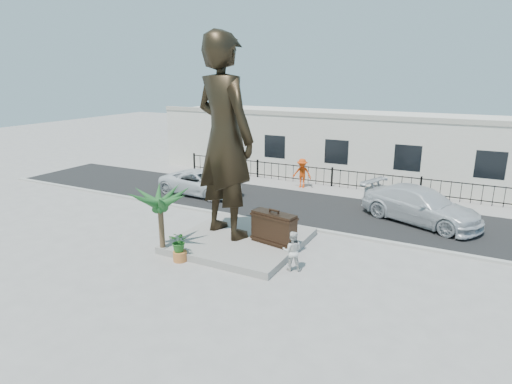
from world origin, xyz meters
TOP-DOWN VIEW (x-y plane):
  - ground at (0.00, 0.00)m, footprint 100.00×100.00m
  - street at (0.00, 8.00)m, footprint 40.00×7.00m
  - curb at (0.00, 4.50)m, footprint 40.00×0.25m
  - far_sidewalk at (0.00, 12.00)m, footprint 40.00×2.50m
  - plinth at (-0.50, 1.50)m, footprint 5.20×5.20m
  - fence at (0.00, 12.80)m, footprint 22.00×0.10m
  - building at (0.00, 17.00)m, footprint 28.00×7.00m
  - statue at (-1.32, 1.67)m, footprint 3.63×2.95m
  - suitcase at (1.08, 1.54)m, footprint 2.02×0.96m
  - tourist at (2.50, 0.17)m, footprint 0.91×0.81m
  - car_white at (-6.59, 7.30)m, footprint 5.33×2.63m
  - car_silver at (6.06, 8.12)m, footprint 6.44×4.44m
  - worker at (-1.65, 11.62)m, footprint 1.28×0.81m
  - palm_tree at (-2.83, -0.92)m, footprint 1.80×1.80m
  - planter at (-1.77, -1.16)m, footprint 0.56×0.56m
  - shrub at (-1.77, -1.16)m, footprint 0.80×0.71m

SIDE VIEW (x-z plane):
  - ground at x=0.00m, z-range 0.00..0.00m
  - palm_tree at x=-2.83m, z-range -1.60..1.60m
  - street at x=0.00m, z-range 0.00..0.01m
  - far_sidewalk at x=0.00m, z-range 0.00..0.02m
  - curb at x=0.00m, z-range 0.00..0.12m
  - plinth at x=-0.50m, z-range 0.00..0.30m
  - planter at x=-1.77m, z-range 0.00..0.40m
  - fence at x=0.00m, z-range 0.00..1.20m
  - car_white at x=-6.59m, z-range 0.01..1.47m
  - tourist at x=2.50m, z-range 0.00..1.55m
  - shrub at x=-1.77m, z-range 0.40..1.24m
  - car_silver at x=6.06m, z-range 0.01..1.74m
  - worker at x=-1.65m, z-range 0.02..1.92m
  - suitcase at x=1.08m, z-range 0.30..1.66m
  - building at x=0.00m, z-range 0.00..4.40m
  - statue at x=-1.32m, z-range 0.30..8.90m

